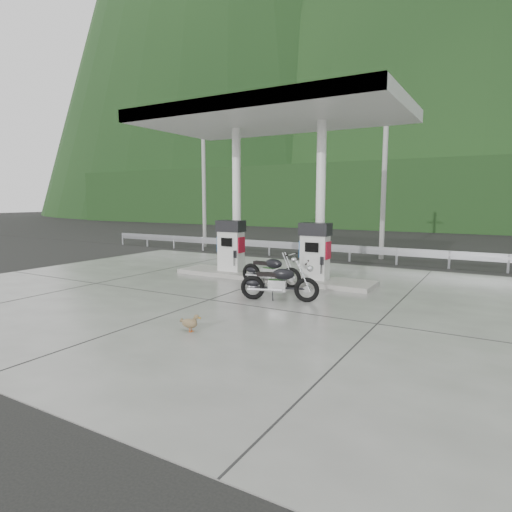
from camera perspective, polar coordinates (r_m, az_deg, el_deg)
The scene contains 17 objects.
ground at distance 12.45m, azimuth -3.51°, elevation -5.00°, with size 160.00×160.00×0.00m, color black.
forecourt_apron at distance 12.45m, azimuth -3.51°, elevation -4.96°, with size 18.00×14.00×0.02m, color slate.
pump_island at distance 14.54m, azimuth 1.94°, elevation -2.78°, with size 7.00×1.40×0.15m, color gray.
gas_pump_left at distance 15.21m, azimuth -3.37°, elevation 1.38°, with size 0.95×0.55×1.80m, color silver, non-canonical shape.
gas_pump_right at distance 13.72m, azimuth 7.86°, elevation 0.65°, with size 0.95×0.55×1.80m, color silver, non-canonical shape.
canopy_column_left at distance 15.46m, azimuth -2.60°, elevation 7.43°, with size 0.30×0.30×5.00m, color white.
canopy_column_right at distance 13.99m, azimuth 8.60°, elevation 7.34°, with size 0.30×0.30×5.00m, color white.
canopy_roof at distance 14.55m, azimuth 2.03°, elevation 18.12°, with size 8.50×5.00×0.40m, color silver.
guardrail at distance 19.43m, azimuth 9.61°, elevation 1.57°, with size 26.00×0.16×1.42m, color #A1A3A9, non-canonical shape.
road at distance 22.80m, azimuth 12.65°, elevation 0.59°, with size 60.00×7.00×0.01m, color black.
utility_pole_a at distance 24.57m, azimuth -6.97°, elevation 10.55°, with size 0.22×0.22×8.00m, color gray.
utility_pole_b at distance 20.22m, azimuth 16.76°, elevation 10.93°, with size 0.22×0.22×8.00m, color gray.
tree_band at distance 40.68m, azimuth 20.69°, elevation 7.52°, with size 80.00×6.00×6.00m, color black.
forested_hills at distance 70.49m, azimuth 24.62°, elevation 4.71°, with size 100.00×40.00×140.00m, color black, non-canonical shape.
motorcycle_left at distance 11.41m, azimuth 3.13°, elevation -3.66°, with size 1.98×0.62×0.94m, color black, non-canonical shape.
motorcycle_right at distance 13.29m, azimuth 1.97°, elevation -2.04°, with size 1.98×0.62×0.94m, color black, non-canonical shape.
duck at distance 8.97m, azimuth -8.85°, elevation -8.90°, with size 0.45×0.13×0.32m, color brown, non-canonical shape.
Camera 1 is at (6.73, -10.12, 2.71)m, focal length 30.00 mm.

